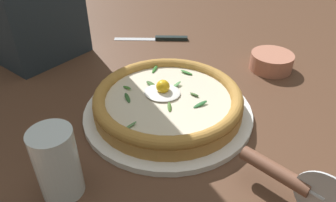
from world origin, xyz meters
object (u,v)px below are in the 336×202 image
at_px(side_bowl, 271,62).
at_px(pizza_cutter, 289,179).
at_px(drinking_glass, 58,168).
at_px(pizza, 168,100).
at_px(table_knife, 162,38).

xyz_separation_m(side_bowl, pizza_cutter, (0.04, -0.40, 0.02)).
bearing_deg(drinking_glass, pizza_cutter, 15.56).
bearing_deg(side_bowl, pizza, -125.53).
xyz_separation_m(side_bowl, table_knife, (-0.31, 0.08, -0.02)).
relative_size(table_knife, drinking_glass, 1.84).
distance_m(pizza, pizza_cutter, 0.27).
height_order(pizza_cutter, table_knife, pizza_cutter).
height_order(side_bowl, pizza_cutter, pizza_cutter).
bearing_deg(table_knife, pizza_cutter, -53.20).
bearing_deg(pizza_cutter, table_knife, 126.80).
bearing_deg(drinking_glass, table_knife, 94.19).
distance_m(pizza_cutter, drinking_glass, 0.33).
height_order(pizza, side_bowl, pizza).
bearing_deg(pizza, side_bowl, 54.47).
bearing_deg(table_knife, drinking_glass, -85.81).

